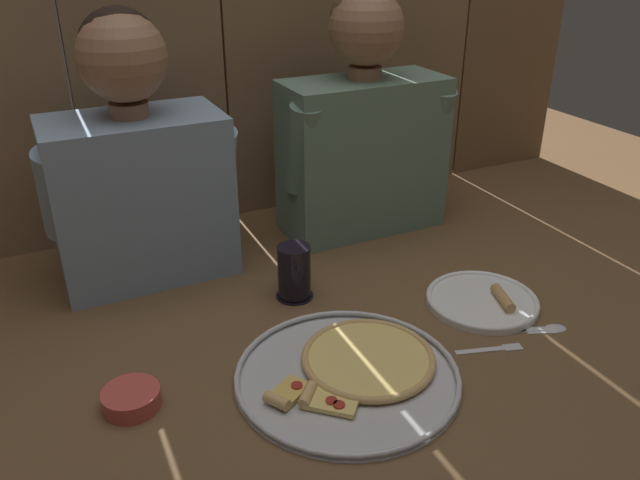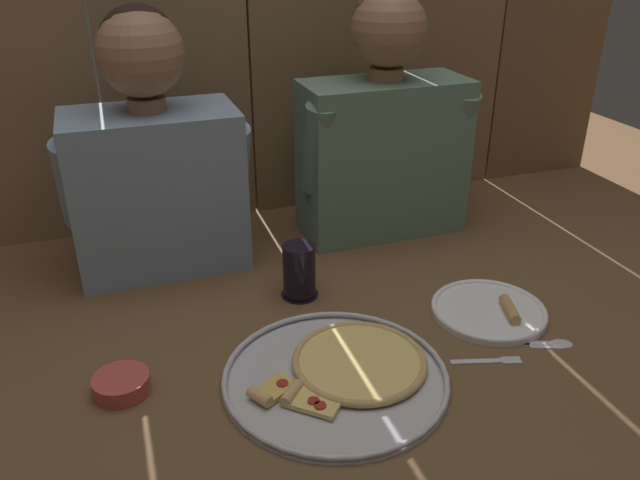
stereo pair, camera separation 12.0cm
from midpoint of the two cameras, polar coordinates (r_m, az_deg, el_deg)
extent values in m
plane|color=brown|center=(1.22, 5.18, -9.56)|extent=(3.20, 3.20, 0.00)
cylinder|color=silver|center=(1.14, 4.48, -12.40)|extent=(0.40, 0.40, 0.01)
torus|color=silver|center=(1.13, 4.49, -12.09)|extent=(0.40, 0.40, 0.01)
cylinder|color=#B23823|center=(1.17, 6.72, -10.99)|extent=(0.23, 0.23, 0.00)
cylinder|color=#F4D170|center=(1.16, 6.73, -10.80)|extent=(0.22, 0.22, 0.01)
torus|color=tan|center=(1.16, 6.73, -10.80)|extent=(0.24, 0.24, 0.01)
cube|color=#F4D170|center=(1.07, 2.80, -14.46)|extent=(0.10, 0.10, 0.01)
cylinder|color=tan|center=(1.08, 0.65, -13.69)|extent=(0.05, 0.05, 0.02)
cylinder|color=#A3281E|center=(1.07, 2.73, -14.34)|extent=(0.02, 0.02, 0.00)
cylinder|color=#A3281E|center=(1.06, 3.36, -14.72)|extent=(0.02, 0.02, 0.00)
cube|color=#EABC56|center=(1.10, -0.93, -13.33)|extent=(0.08, 0.07, 0.01)
cylinder|color=tan|center=(1.08, -2.18, -14.00)|extent=(0.04, 0.05, 0.02)
cylinder|color=#A3281E|center=(1.10, -0.22, -12.84)|extent=(0.02, 0.02, 0.00)
cylinder|color=white|center=(1.36, 17.36, -6.22)|extent=(0.23, 0.23, 0.01)
torus|color=white|center=(1.36, 17.39, -6.01)|extent=(0.23, 0.23, 0.01)
cylinder|color=tan|center=(1.35, 19.16, -5.96)|extent=(0.05, 0.09, 0.02)
cylinder|color=black|center=(1.37, 0.67, -4.91)|extent=(0.08, 0.08, 0.01)
cylinder|color=black|center=(1.34, 0.68, -2.73)|extent=(0.07, 0.07, 0.11)
cylinder|color=#CC4C42|center=(1.13, -14.49, -12.53)|extent=(0.10, 0.10, 0.03)
cylinder|color=#B23823|center=(1.13, -14.54, -12.23)|extent=(0.08, 0.08, 0.02)
cube|color=silver|center=(1.22, 16.66, -10.45)|extent=(0.09, 0.04, 0.01)
cube|color=silver|center=(1.24, 19.53, -10.19)|extent=(0.04, 0.03, 0.01)
cube|color=silver|center=(1.28, 18.82, -8.80)|extent=(0.09, 0.05, 0.01)
cube|color=silver|center=(1.31, 22.12, -8.78)|extent=(0.06, 0.04, 0.00)
cube|color=silver|center=(1.30, 20.49, -8.75)|extent=(0.09, 0.04, 0.01)
ellipsoid|color=silver|center=(1.32, 23.35, -8.49)|extent=(0.05, 0.04, 0.01)
cube|color=#849EB7|center=(1.46, -12.14, 4.33)|extent=(0.37, 0.22, 0.36)
cylinder|color=#9E7051|center=(1.40, -12.91, 11.76)|extent=(0.08, 0.08, 0.03)
sphere|color=#9E7051|center=(1.37, -13.36, 15.97)|extent=(0.18, 0.18, 0.18)
sphere|color=black|center=(1.39, -13.50, 16.60)|extent=(0.16, 0.16, 0.16)
cylinder|color=#849EB7|center=(1.39, -18.85, 4.82)|extent=(0.08, 0.13, 0.21)
cylinder|color=#849EB7|center=(1.43, -5.52, 6.69)|extent=(0.08, 0.14, 0.21)
cube|color=slate|center=(1.61, 7.79, 7.27)|extent=(0.40, 0.18, 0.38)
cylinder|color=#9E7051|center=(1.55, 8.27, 14.52)|extent=(0.08, 0.08, 0.03)
sphere|color=#9E7051|center=(1.53, 8.52, 18.26)|extent=(0.17, 0.17, 0.17)
sphere|color=brown|center=(1.54, 8.32, 18.82)|extent=(0.16, 0.16, 0.16)
cylinder|color=slate|center=(1.48, 2.26, 8.20)|extent=(0.08, 0.12, 0.22)
cylinder|color=slate|center=(1.65, 14.29, 9.28)|extent=(0.08, 0.12, 0.22)
camera|label=1|loc=(0.06, -87.14, 1.42)|focal=35.64mm
camera|label=2|loc=(0.06, 92.86, -1.42)|focal=35.64mm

